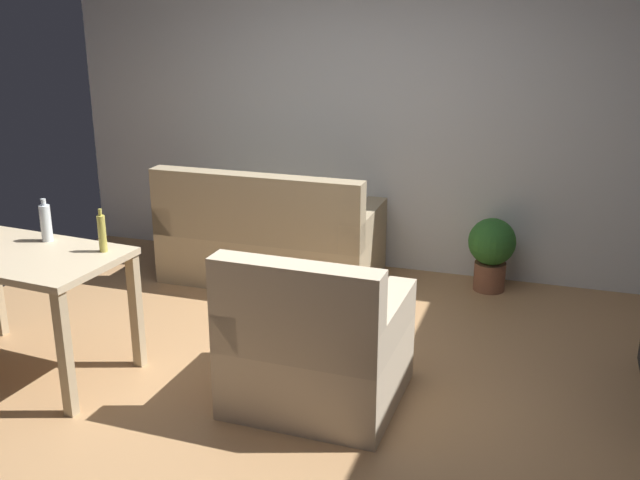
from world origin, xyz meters
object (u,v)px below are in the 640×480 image
couch (270,242)px  armchair (315,350)px  bottle_squat (102,233)px  bottle_clear (46,222)px  desk (20,270)px  potted_plant (491,249)px

couch → armchair: size_ratio=1.80×
couch → bottle_squat: bottle_squat is taller
bottle_clear → desk: bearing=-98.3°
desk → armchair: armchair is taller
desk → potted_plant: size_ratio=2.20×
desk → potted_plant: (2.50, 2.18, -0.32)m
potted_plant → bottle_clear: bearing=-141.6°
bottle_clear → bottle_squat: 0.44m
desk → potted_plant: 3.33m
potted_plant → armchair: (-0.75, -2.00, -0.01)m
desk → bottle_clear: size_ratio=4.79×
couch → armchair: 1.93m
couch → potted_plant: bearing=-169.5°
bottle_clear → bottle_squat: bearing=-8.6°
armchair → bottle_squat: size_ratio=3.60×
desk → armchair: (1.75, 0.18, -0.33)m
armchair → bottle_squat: bearing=2.3°
desk → armchair: size_ratio=1.36×
couch → bottle_clear: bearing=64.7°
armchair → bottle_clear: size_ratio=3.51×
bottle_squat → bottle_clear: bearing=171.4°
bottle_clear → bottle_squat: bottle_clear is taller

